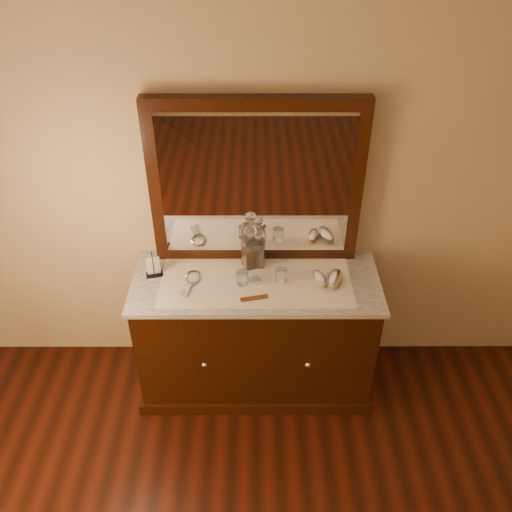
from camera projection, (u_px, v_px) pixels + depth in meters
name	position (u px, v px, depth m)	size (l,w,h in m)	color
dresser_cabinet	(256.00, 335.00, 3.36)	(1.40, 0.55, 0.82)	black
dresser_plinth	(256.00, 374.00, 3.58)	(1.46, 0.59, 0.08)	black
knob_left	(204.00, 365.00, 3.11)	(0.04, 0.04, 0.04)	silver
knob_right	(308.00, 365.00, 3.11)	(0.04, 0.04, 0.04)	silver
marble_top	(256.00, 282.00, 3.11)	(1.44, 0.59, 0.03)	white
mirror_frame	(256.00, 184.00, 3.00)	(1.20, 0.08, 1.00)	black
mirror_glass	(256.00, 187.00, 2.97)	(1.06, 0.01, 0.86)	white
lace_runner	(256.00, 282.00, 3.08)	(1.10, 0.45, 0.00)	white
pin_dish	(255.00, 281.00, 3.08)	(0.07, 0.07, 0.01)	white
comb	(254.00, 298.00, 2.96)	(0.16, 0.03, 0.01)	brown
napkin_rack	(154.00, 267.00, 3.10)	(0.11, 0.08, 0.15)	black
decanter_left	(251.00, 251.00, 3.14)	(0.11, 0.11, 0.29)	brown
decanter_right	(258.00, 251.00, 3.15)	(0.09, 0.09, 0.26)	brown
brush_near	(320.00, 279.00, 3.07)	(0.10, 0.16, 0.04)	#9C8A5F
brush_far	(335.00, 279.00, 3.06)	(0.12, 0.18, 0.05)	#9C8A5F
hand_mirror_outer	(192.00, 281.00, 3.07)	(0.10, 0.22, 0.02)	silver
hand_mirror_inner	(191.00, 278.00, 3.09)	(0.13, 0.23, 0.02)	silver
tumblers	(262.00, 276.00, 3.06)	(0.29, 0.10, 0.08)	white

